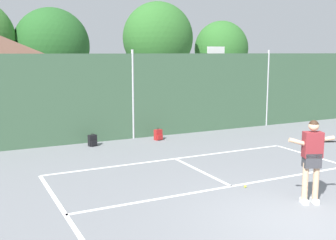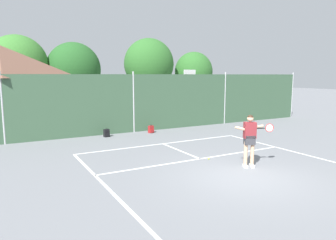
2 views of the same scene
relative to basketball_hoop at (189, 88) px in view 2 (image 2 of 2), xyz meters
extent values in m
plane|color=slate|center=(-4.65, -10.47, -2.31)|extent=(120.00, 120.00, 0.00)
cube|color=white|center=(-4.65, -4.97, -2.31)|extent=(8.20, 0.10, 0.01)
cube|color=white|center=(-8.75, -10.47, -2.31)|extent=(0.10, 11.00, 0.01)
cube|color=white|center=(-0.55, -10.47, -2.31)|extent=(0.10, 11.00, 0.01)
cube|color=white|center=(-4.65, -7.99, -2.31)|extent=(8.20, 0.10, 0.01)
cube|color=white|center=(-4.65, -6.51, -2.31)|extent=(0.10, 2.97, 0.01)
cube|color=#38563D|center=(-4.65, -1.47, -0.69)|extent=(26.00, 0.05, 3.24)
cylinder|color=#B2B2B7|center=(-11.15, -1.47, -0.61)|extent=(0.09, 0.09, 3.39)
cylinder|color=#B2B2B7|center=(-4.65, -1.47, -0.61)|extent=(0.09, 0.09, 3.39)
cylinder|color=#B2B2B7|center=(1.85, -1.47, -0.61)|extent=(0.09, 0.09, 3.39)
cylinder|color=#B2B2B7|center=(8.35, -1.47, -0.61)|extent=(0.09, 0.09, 3.39)
cylinder|color=#9E9EA3|center=(0.00, 0.06, -0.79)|extent=(0.12, 0.12, 3.05)
cube|color=white|center=(0.00, -0.04, 0.94)|extent=(0.90, 0.06, 0.60)
torus|color=#D85919|center=(0.00, -0.31, 0.72)|extent=(0.48, 0.48, 0.02)
cube|color=beige|center=(-11.07, 2.06, -0.78)|extent=(5.60, 5.06, 3.05)
pyramid|color=brown|center=(-11.07, 2.06, 1.64)|extent=(6.05, 5.46, 1.79)
cylinder|color=brown|center=(-9.71, 10.05, -1.28)|extent=(0.36, 0.36, 2.06)
ellipsoid|color=#38752D|center=(-9.71, 10.05, 1.72)|extent=(4.64, 4.17, 4.64)
cylinder|color=brown|center=(-5.34, 10.05, -1.44)|extent=(0.36, 0.36, 1.75)
ellipsoid|color=#235623|center=(-5.34, 10.05, 1.39)|extent=(4.59, 4.13, 4.59)
cylinder|color=brown|center=(1.83, 10.05, -1.22)|extent=(0.36, 0.36, 2.18)
ellipsoid|color=#2D6628|center=(1.83, 10.05, 1.95)|extent=(4.90, 4.41, 4.90)
cylinder|color=brown|center=(7.04, 10.05, -1.40)|extent=(0.36, 0.36, 1.82)
ellipsoid|color=#2D6628|center=(7.04, 10.05, 1.25)|extent=(4.09, 3.69, 4.09)
cube|color=silver|center=(-3.90, -9.67, -2.26)|extent=(0.21, 0.29, 0.10)
cube|color=silver|center=(-3.68, -9.77, -2.26)|extent=(0.21, 0.29, 0.10)
cylinder|color=tan|center=(-3.90, -9.67, -1.80)|extent=(0.13, 0.13, 0.82)
cylinder|color=tan|center=(-3.68, -9.77, -1.80)|extent=(0.13, 0.13, 0.82)
cube|color=#38383D|center=(-3.79, -9.72, -1.33)|extent=(0.42, 0.36, 0.32)
cube|color=maroon|center=(-3.79, -9.72, -0.99)|extent=(0.46, 0.38, 0.56)
sphere|color=tan|center=(-3.79, -9.72, -0.58)|extent=(0.22, 0.22, 0.22)
sphere|color=black|center=(-3.79, -9.72, -0.56)|extent=(0.21, 0.21, 0.21)
cylinder|color=tan|center=(-3.59, -9.77, -0.89)|extent=(0.55, 0.30, 0.17)
cylinder|color=tan|center=(-4.05, -9.61, -0.94)|extent=(0.50, 0.28, 0.22)
cylinder|color=black|center=(-3.40, -9.83, -0.94)|extent=(0.29, 0.15, 0.04)
torus|color=red|center=(-3.06, -9.92, -0.94)|extent=(0.29, 0.14, 0.30)
cylinder|color=silver|center=(-3.06, -9.92, -0.94)|extent=(0.24, 0.11, 0.26)
sphere|color=#CCE033|center=(-4.41, -8.23, -2.28)|extent=(0.07, 0.07, 0.07)
cube|color=black|center=(-6.45, -2.07, -2.11)|extent=(0.31, 0.24, 0.40)
cube|color=black|center=(-6.42, -2.19, -2.19)|extent=(0.23, 0.11, 0.18)
torus|color=black|center=(-6.45, -2.07, -1.89)|extent=(0.09, 0.03, 0.09)
cube|color=maroon|center=(-3.92, -2.17, -2.11)|extent=(0.31, 0.23, 0.40)
cube|color=maroon|center=(-3.90, -2.29, -2.19)|extent=(0.23, 0.10, 0.18)
torus|color=black|center=(-3.92, -2.17, -1.89)|extent=(0.09, 0.03, 0.09)
camera|label=1|loc=(-10.46, -16.11, 0.97)|focal=44.25mm
camera|label=2|loc=(-11.34, -17.54, 0.89)|focal=33.14mm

